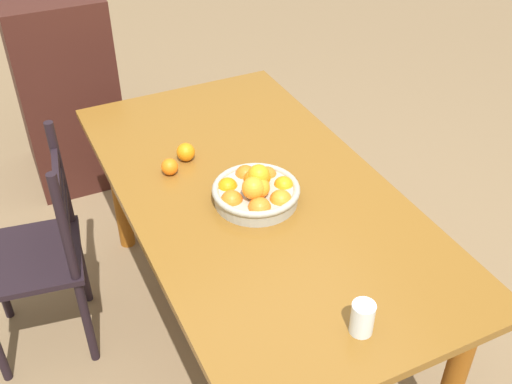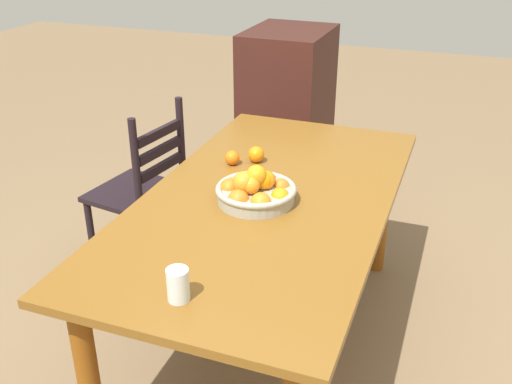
{
  "view_description": "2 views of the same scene",
  "coord_description": "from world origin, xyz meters",
  "px_view_note": "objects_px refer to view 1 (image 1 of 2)",
  "views": [
    {
      "loc": [
        -1.62,
        0.78,
        2.08
      ],
      "look_at": [
        -0.06,
        0.03,
        0.78
      ],
      "focal_mm": 42.98,
      "sensor_mm": 36.0,
      "label": 1
    },
    {
      "loc": [
        -1.97,
        -0.68,
        1.8
      ],
      "look_at": [
        -0.06,
        0.03,
        0.78
      ],
      "focal_mm": 41.64,
      "sensor_mm": 36.0,
      "label": 2
    }
  ],
  "objects_px": {
    "cabinet": "(64,86)",
    "orange_loose_0": "(170,167)",
    "dining_table": "(257,212)",
    "fruit_bowl": "(256,190)",
    "drinking_glass": "(362,318)",
    "orange_loose_1": "(186,152)",
    "chair_near_window": "(40,255)"
  },
  "relations": [
    {
      "from": "chair_near_window",
      "to": "drinking_glass",
      "type": "relative_size",
      "value": 9.07
    },
    {
      "from": "chair_near_window",
      "to": "orange_loose_1",
      "type": "distance_m",
      "value": 0.69
    },
    {
      "from": "cabinet",
      "to": "fruit_bowl",
      "type": "relative_size",
      "value": 3.4
    },
    {
      "from": "orange_loose_1",
      "to": "drinking_glass",
      "type": "relative_size",
      "value": 0.7
    },
    {
      "from": "fruit_bowl",
      "to": "orange_loose_1",
      "type": "distance_m",
      "value": 0.39
    },
    {
      "from": "cabinet",
      "to": "orange_loose_1",
      "type": "xyz_separation_m",
      "value": [
        -1.27,
        -0.25,
        0.24
      ]
    },
    {
      "from": "orange_loose_1",
      "to": "fruit_bowl",
      "type": "bearing_deg",
      "value": -160.06
    },
    {
      "from": "chair_near_window",
      "to": "fruit_bowl",
      "type": "height_order",
      "value": "chair_near_window"
    },
    {
      "from": "cabinet",
      "to": "orange_loose_0",
      "type": "xyz_separation_m",
      "value": [
        -1.33,
        -0.17,
        0.24
      ]
    },
    {
      "from": "fruit_bowl",
      "to": "orange_loose_1",
      "type": "relative_size",
      "value": 4.34
    },
    {
      "from": "cabinet",
      "to": "orange_loose_0",
      "type": "height_order",
      "value": "cabinet"
    },
    {
      "from": "cabinet",
      "to": "orange_loose_1",
      "type": "relative_size",
      "value": 14.76
    },
    {
      "from": "fruit_bowl",
      "to": "drinking_glass",
      "type": "distance_m",
      "value": 0.66
    },
    {
      "from": "dining_table",
      "to": "orange_loose_1",
      "type": "bearing_deg",
      "value": 28.15
    },
    {
      "from": "dining_table",
      "to": "fruit_bowl",
      "type": "xyz_separation_m",
      "value": [
        -0.06,
        0.03,
        0.15
      ]
    },
    {
      "from": "chair_near_window",
      "to": "dining_table",
      "type": "bearing_deg",
      "value": 76.32
    },
    {
      "from": "drinking_glass",
      "to": "orange_loose_1",
      "type": "bearing_deg",
      "value": 7.64
    },
    {
      "from": "orange_loose_0",
      "to": "orange_loose_1",
      "type": "xyz_separation_m",
      "value": [
        0.06,
        -0.09,
        0.0
      ]
    },
    {
      "from": "cabinet",
      "to": "fruit_bowl",
      "type": "bearing_deg",
      "value": -165.73
    },
    {
      "from": "fruit_bowl",
      "to": "orange_loose_1",
      "type": "bearing_deg",
      "value": 19.94
    },
    {
      "from": "chair_near_window",
      "to": "fruit_bowl",
      "type": "bearing_deg",
      "value": 71.77
    },
    {
      "from": "orange_loose_1",
      "to": "chair_near_window",
      "type": "bearing_deg",
      "value": 87.74
    },
    {
      "from": "orange_loose_0",
      "to": "drinking_glass",
      "type": "height_order",
      "value": "drinking_glass"
    },
    {
      "from": "fruit_bowl",
      "to": "dining_table",
      "type": "bearing_deg",
      "value": -26.88
    },
    {
      "from": "dining_table",
      "to": "orange_loose_1",
      "type": "xyz_separation_m",
      "value": [
        0.3,
        0.16,
        0.14
      ]
    },
    {
      "from": "fruit_bowl",
      "to": "orange_loose_0",
      "type": "xyz_separation_m",
      "value": [
        0.3,
        0.22,
        -0.02
      ]
    },
    {
      "from": "chair_near_window",
      "to": "cabinet",
      "type": "bearing_deg",
      "value": 172.82
    },
    {
      "from": "orange_loose_0",
      "to": "dining_table",
      "type": "bearing_deg",
      "value": -133.62
    },
    {
      "from": "fruit_bowl",
      "to": "drinking_glass",
      "type": "relative_size",
      "value": 3.05
    },
    {
      "from": "dining_table",
      "to": "chair_near_window",
      "type": "xyz_separation_m",
      "value": [
        0.33,
        0.78,
        -0.18
      ]
    },
    {
      "from": "orange_loose_1",
      "to": "cabinet",
      "type": "bearing_deg",
      "value": 11.35
    },
    {
      "from": "cabinet",
      "to": "dining_table",
      "type": "bearing_deg",
      "value": -164.2
    }
  ]
}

